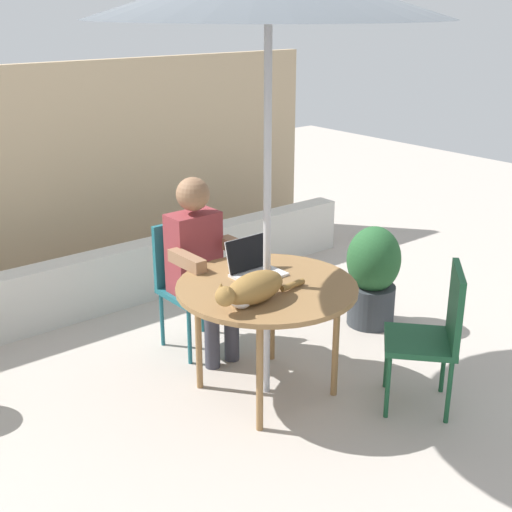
% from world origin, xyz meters
% --- Properties ---
extents(ground_plane, '(14.00, 14.00, 0.00)m').
position_xyz_m(ground_plane, '(0.00, 0.00, 0.00)').
color(ground_plane, '#ADA399').
extents(fence_back, '(4.93, 0.08, 1.82)m').
position_xyz_m(fence_back, '(0.00, 2.53, 0.91)').
color(fence_back, tan).
rests_on(fence_back, ground).
extents(planter_wall_low, '(4.43, 0.20, 0.47)m').
position_xyz_m(planter_wall_low, '(0.00, 1.73, 0.24)').
color(planter_wall_low, beige).
rests_on(planter_wall_low, ground).
extents(patio_table, '(1.07, 1.07, 0.71)m').
position_xyz_m(patio_table, '(0.00, 0.00, 0.66)').
color(patio_table, olive).
rests_on(patio_table, ground).
extents(chair_occupied, '(0.40, 0.40, 0.87)m').
position_xyz_m(chair_occupied, '(0.00, 0.84, 0.51)').
color(chair_occupied, '#1E606B').
rests_on(chair_occupied, ground).
extents(chair_empty, '(0.56, 0.56, 0.87)m').
position_xyz_m(chair_empty, '(0.65, -0.74, 0.51)').
color(chair_empty, '#194C2D').
rests_on(chair_empty, ground).
extents(person_seated, '(0.48, 0.48, 1.21)m').
position_xyz_m(person_seated, '(0.00, 0.68, 0.68)').
color(person_seated, maroon).
rests_on(person_seated, ground).
extents(laptop, '(0.30, 0.25, 0.21)m').
position_xyz_m(laptop, '(0.05, 0.19, 0.77)').
color(laptop, silver).
rests_on(laptop, patio_table).
extents(cat, '(0.65, 0.24, 0.17)m').
position_xyz_m(cat, '(-0.23, -0.15, 0.79)').
color(cat, olive).
rests_on(cat, patio_table).
extents(potted_plant_by_chair, '(0.39, 0.39, 0.76)m').
position_xyz_m(potted_plant_by_chair, '(1.22, 0.25, 0.39)').
color(potted_plant_by_chair, '#33383D').
rests_on(potted_plant_by_chair, ground).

